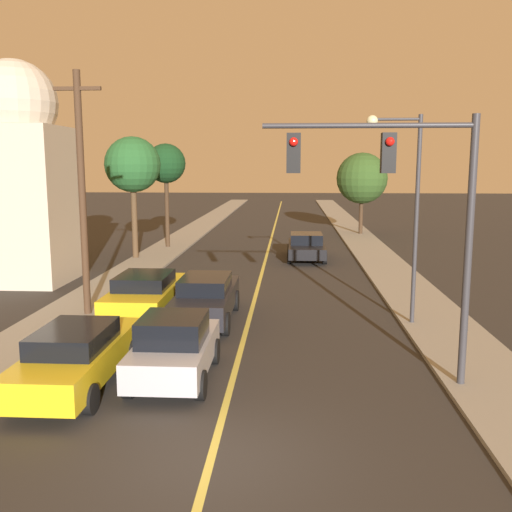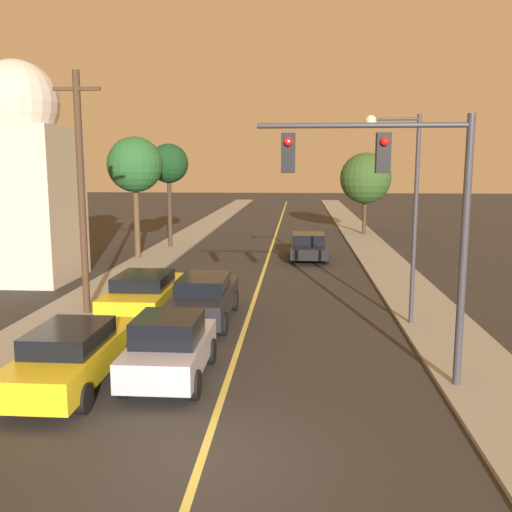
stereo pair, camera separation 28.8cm
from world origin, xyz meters
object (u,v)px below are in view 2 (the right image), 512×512
at_px(car_outer_lane_second, 145,293).
at_px(traffic_signal_mast, 398,194).
at_px(car_far_oncoming, 308,246).
at_px(tree_right_near, 366,178).
at_px(utility_pole_left, 81,191).
at_px(car_outer_lane_front, 73,354).
at_px(streetlamp_right, 403,191).
at_px(car_near_lane_second, 205,297).
at_px(tree_left_far, 135,165).
at_px(car_near_lane_front, 170,347).
at_px(domed_building_left, 21,177).
at_px(tree_left_near, 169,164).

height_order(car_outer_lane_second, traffic_signal_mast, traffic_signal_mast).
xyz_separation_m(car_far_oncoming, tree_right_near, (4.40, 11.54, 3.52)).
distance_m(car_outer_lane_second, utility_pole_left, 4.15).
height_order(car_outer_lane_front, streetlamp_right, streetlamp_right).
relative_size(car_outer_lane_second, tree_right_near, 0.83).
distance_m(car_near_lane_second, car_outer_lane_second, 2.34).
xyz_separation_m(traffic_signal_mast, tree_left_far, (-11.24, 17.95, 0.64)).
height_order(car_near_lane_front, streetlamp_right, streetlamp_right).
bearing_deg(domed_building_left, tree_right_near, 46.42).
bearing_deg(tree_right_near, car_near_lane_second, -108.10).
height_order(utility_pole_left, tree_left_far, utility_pole_left).
relative_size(car_near_lane_second, car_far_oncoming, 1.03).
bearing_deg(traffic_signal_mast, tree_right_near, 84.81).
xyz_separation_m(car_near_lane_second, car_outer_lane_second, (-2.23, 0.70, -0.06)).
xyz_separation_m(car_outer_lane_front, car_far_oncoming, (5.94, 19.07, -0.03)).
distance_m(car_outer_lane_front, traffic_signal_mast, 8.52).
height_order(car_near_lane_front, tree_right_near, tree_right_near).
bearing_deg(streetlamp_right, traffic_signal_mast, -101.29).
height_order(car_near_lane_second, tree_left_near, tree_left_near).
bearing_deg(car_near_lane_second, car_outer_lane_second, 162.67).
distance_m(streetlamp_right, tree_left_near, 20.49).
bearing_deg(tree_left_near, car_far_oncoming, -23.12).
bearing_deg(tree_right_near, car_outer_lane_second, -113.22).
height_order(car_far_oncoming, domed_building_left, domed_building_left).
relative_size(car_near_lane_front, car_outer_lane_second, 0.76).
distance_m(car_near_lane_second, domed_building_left, 12.00).
xyz_separation_m(car_near_lane_second, utility_pole_left, (-4.26, 0.43, 3.55)).
distance_m(car_near_lane_front, traffic_signal_mast, 6.56).
height_order(car_near_lane_second, utility_pole_left, utility_pole_left).
bearing_deg(car_near_lane_second, traffic_signal_mast, -45.02).
bearing_deg(utility_pole_left, tree_left_far, 97.61).
bearing_deg(streetlamp_right, tree_right_near, 86.14).
bearing_deg(tree_right_near, car_far_oncoming, -110.87).
xyz_separation_m(car_near_lane_front, traffic_signal_mast, (5.37, -0.08, 3.77)).
height_order(traffic_signal_mast, domed_building_left, domed_building_left).
xyz_separation_m(car_near_lane_second, car_outer_lane_front, (-2.23, -5.82, -0.07)).
relative_size(car_outer_lane_front, streetlamp_right, 0.75).
xyz_separation_m(car_near_lane_front, car_outer_lane_front, (-2.23, -0.53, -0.05)).
bearing_deg(utility_pole_left, domed_building_left, 130.15).
bearing_deg(tree_left_near, streetlamp_right, -56.09).
bearing_deg(car_near_lane_front, car_near_lane_second, 90.00).
xyz_separation_m(streetlamp_right, tree_left_far, (-12.31, 12.61, 0.79)).
bearing_deg(domed_building_left, tree_left_far, 60.53).
height_order(traffic_signal_mast, tree_left_far, tree_left_far).
relative_size(car_outer_lane_front, domed_building_left, 0.51).
bearing_deg(domed_building_left, car_near_lane_front, -51.51).
distance_m(traffic_signal_mast, tree_left_near, 24.63).
xyz_separation_m(car_near_lane_second, traffic_signal_mast, (5.37, -5.37, 3.75)).
relative_size(car_near_lane_second, tree_left_far, 0.75).
xyz_separation_m(car_outer_lane_second, tree_left_near, (-2.76, 16.27, 4.51)).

